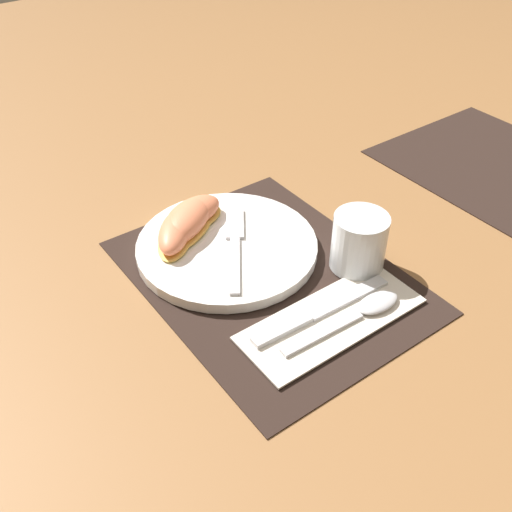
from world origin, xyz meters
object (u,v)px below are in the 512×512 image
(fork, at_px, (235,242))
(citrus_wedge_2, at_px, (175,233))
(spoon, at_px, (363,310))
(plate, at_px, (227,247))
(juice_glass, at_px, (359,245))
(citrus_wedge_1, at_px, (188,221))
(knife, at_px, (319,312))
(citrus_wedge_0, at_px, (193,213))

(fork, xyz_separation_m, citrus_wedge_2, (-0.05, -0.07, 0.01))
(spoon, bearing_deg, plate, -162.32)
(juice_glass, bearing_deg, plate, -135.83)
(plate, bearing_deg, citrus_wedge_1, -153.43)
(fork, xyz_separation_m, citrus_wedge_1, (-0.07, -0.04, 0.01))
(plate, xyz_separation_m, citrus_wedge_2, (-0.05, -0.06, 0.02))
(knife, relative_size, citrus_wedge_0, 1.95)
(fork, bearing_deg, citrus_wedge_0, -166.54)
(citrus_wedge_2, bearing_deg, fork, 50.26)
(juice_glass, height_order, citrus_wedge_0, juice_glass)
(juice_glass, distance_m, citrus_wedge_0, 0.25)
(plate, height_order, citrus_wedge_2, citrus_wedge_2)
(citrus_wedge_2, bearing_deg, plate, 50.98)
(knife, height_order, fork, fork)
(plate, distance_m, citrus_wedge_0, 0.08)
(knife, distance_m, citrus_wedge_1, 0.24)
(plate, relative_size, citrus_wedge_2, 2.35)
(plate, relative_size, knife, 1.23)
(citrus_wedge_1, xyz_separation_m, citrus_wedge_2, (0.01, -0.03, -0.00))
(plate, height_order, spoon, plate)
(plate, xyz_separation_m, spoon, (0.21, 0.07, -0.00))
(fork, distance_m, citrus_wedge_0, 0.08)
(juice_glass, relative_size, citrus_wedge_2, 0.74)
(spoon, relative_size, citrus_wedge_1, 1.37)
(knife, relative_size, fork, 1.25)
(spoon, relative_size, citrus_wedge_0, 1.69)
(juice_glass, bearing_deg, knife, -67.47)
(juice_glass, xyz_separation_m, fork, (-0.13, -0.12, -0.02))
(plate, distance_m, fork, 0.02)
(juice_glass, xyz_separation_m, spoon, (0.08, -0.06, -0.03))
(fork, distance_m, citrus_wedge_1, 0.08)
(plate, relative_size, fork, 1.54)
(citrus_wedge_0, bearing_deg, juice_glass, 34.31)
(citrus_wedge_1, bearing_deg, knife, 11.98)
(plate, distance_m, juice_glass, 0.19)
(spoon, distance_m, citrus_wedge_0, 0.30)
(knife, relative_size, spoon, 1.15)
(juice_glass, bearing_deg, citrus_wedge_1, -140.35)
(knife, xyz_separation_m, citrus_wedge_2, (-0.23, -0.08, 0.02))
(citrus_wedge_0, height_order, citrus_wedge_2, same)
(knife, xyz_separation_m, citrus_wedge_1, (-0.24, -0.05, 0.03))
(plate, xyz_separation_m, juice_glass, (0.13, 0.13, 0.03))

